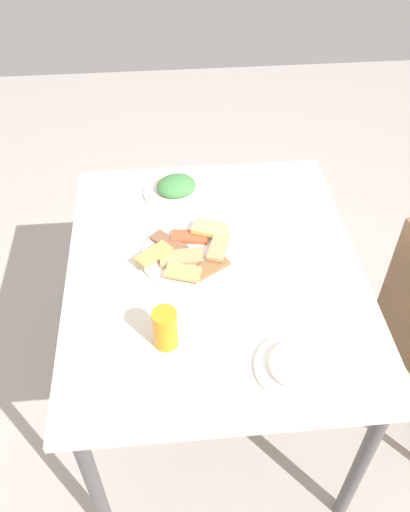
# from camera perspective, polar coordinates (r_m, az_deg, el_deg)

# --- Properties ---
(ground_plane) EXTENTS (6.00, 6.00, 0.00)m
(ground_plane) POSITION_cam_1_polar(r_m,az_deg,el_deg) (2.21, 0.81, -14.90)
(ground_plane) COLOR #AEA69E
(dining_table) EXTENTS (1.08, 0.90, 0.75)m
(dining_table) POSITION_cam_1_polar(r_m,az_deg,el_deg) (1.68, 1.03, -3.19)
(dining_table) COLOR silver
(dining_table) RESTS_ON ground_plane
(pide_platter) EXTENTS (0.31, 0.33, 0.04)m
(pide_platter) POSITION_cam_1_polar(r_m,az_deg,el_deg) (1.64, -1.55, 0.33)
(pide_platter) COLOR white
(pide_platter) RESTS_ON dining_table
(salad_plate_greens) EXTENTS (0.24, 0.24, 0.06)m
(salad_plate_greens) POSITION_cam_1_polar(r_m,az_deg,el_deg) (1.89, -3.14, 7.41)
(salad_plate_greens) COLOR white
(salad_plate_greens) RESTS_ON dining_table
(salad_plate_rice) EXTENTS (0.21, 0.21, 0.05)m
(salad_plate_rice) POSITION_cam_1_polar(r_m,az_deg,el_deg) (1.39, 9.72, -11.55)
(salad_plate_rice) COLOR white
(salad_plate_rice) RESTS_ON dining_table
(soda_can) EXTENTS (0.08, 0.08, 0.12)m
(soda_can) POSITION_cam_1_polar(r_m,az_deg,el_deg) (1.39, -4.33, -7.83)
(soda_can) COLOR orange
(soda_can) RESTS_ON dining_table
(paper_napkin) EXTENTS (0.17, 0.17, 0.00)m
(paper_napkin) POSITION_cam_1_polar(r_m,az_deg,el_deg) (1.76, -9.78, 2.72)
(paper_napkin) COLOR white
(paper_napkin) RESTS_ON dining_table
(fork) EXTENTS (0.18, 0.08, 0.00)m
(fork) POSITION_cam_1_polar(r_m,az_deg,el_deg) (1.76, -10.37, 2.78)
(fork) COLOR silver
(fork) RESTS_ON paper_napkin
(spoon) EXTENTS (0.17, 0.07, 0.00)m
(spoon) POSITION_cam_1_polar(r_m,az_deg,el_deg) (1.76, -9.21, 2.86)
(spoon) COLOR silver
(spoon) RESTS_ON paper_napkin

